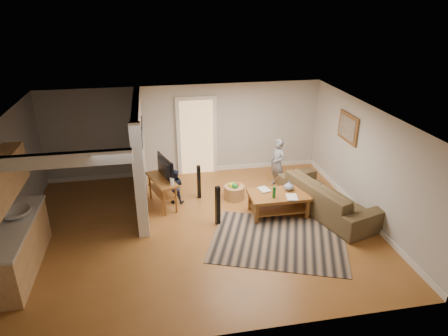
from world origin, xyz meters
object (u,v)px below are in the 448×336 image
Objects in this scene: coffee_table at (279,198)px; toddler at (176,202)px; speaker_left at (218,206)px; child at (276,186)px; sofa at (326,211)px; toy_basket at (234,191)px; tv_console at (162,181)px; speaker_right at (199,182)px.

coffee_table reaches higher than toddler.
child is (1.84, 1.59, -0.46)m from speaker_left.
sofa is 1.68m from child.
speaker_left is at bearing -172.68° from coffee_table.
coffee_table is 1.28m from toy_basket.
child is (0.39, 1.41, -0.41)m from coffee_table.
toy_basket reaches higher than sofa.
coffee_table is 1.52m from child.
tv_console is 0.93m from speaker_right.
toddler is at bearing 156.90° from coffee_table.
sofa is 2.24m from toy_basket.
tv_console is at bearing -178.59° from toy_basket.
coffee_table is at bearing 68.42° from sofa.
toddler is at bearing 107.60° from speaker_left.
speaker_right is 0.91m from toy_basket.
toy_basket is at bearing 132.65° from coffee_table.
speaker_right reaches higher than sofa.
child is (2.09, 0.31, -0.44)m from speaker_right.
child reaches higher than toy_basket.
coffee_table is 2.53m from toddler.
child is (1.24, 0.48, -0.19)m from toy_basket.
tv_console is 1.37× the size of speaker_right.
coffee_table is at bearing -11.02° from speaker_left.
child is (2.98, 0.53, -0.64)m from tv_console.
toddler is (-1.45, 0.06, -0.19)m from toy_basket.
tv_console reaches higher than speaker_left.
speaker_right is (0.88, 0.22, -0.20)m from tv_console.
coffee_table is at bearing -35.46° from speaker_right.
toy_basket is (1.74, 0.04, -0.46)m from tv_console.
child is (-0.75, 1.50, 0.00)m from sofa.
sofa is 2.98× the size of speaker_right.
tv_console reaches higher than coffee_table.
speaker_right is at bearing 168.23° from toy_basket.
coffee_table is 2.67× the size of toy_basket.
toy_basket is 1.46m from toddler.
coffee_table is at bearing -37.69° from tv_console.
toddler is at bearing 55.86° from sofa.
speaker_left is at bearing -81.49° from speaker_right.
tv_console is (-3.73, 0.98, 0.64)m from sofa.
tv_console reaches higher than toy_basket.
speaker_left is (-2.59, -0.09, 0.46)m from sofa.
toddler is (-0.85, 1.17, -0.46)m from speaker_left.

